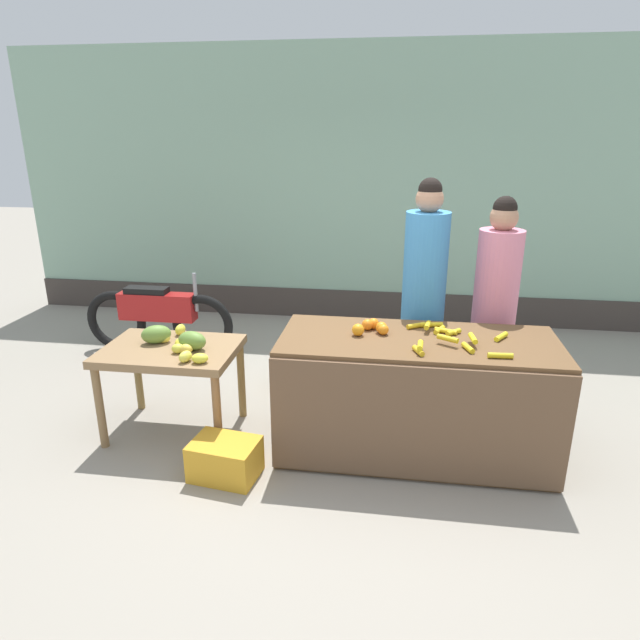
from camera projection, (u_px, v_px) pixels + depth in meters
ground_plane at (340, 443)px, 4.14m from camera, size 24.00×24.00×0.00m
market_wall_back at (370, 191)px, 6.46m from camera, size 8.61×0.23×3.17m
fruit_stall_counter at (415, 396)px, 3.91m from camera, size 1.91×0.83×0.87m
side_table_wooden at (171, 359)px, 4.12m from camera, size 0.99×0.70×0.70m
banana_bunch_pile at (450, 337)px, 3.75m from camera, size 0.70×0.62×0.07m
orange_pile at (372, 327)px, 3.89m from camera, size 0.26×0.24×0.09m
mango_papaya_pile at (175, 340)px, 4.07m from camera, size 0.65×0.63×0.14m
vendor_woman_blue_shirt at (423, 299)px, 4.35m from camera, size 0.34×0.34×1.90m
vendor_woman_pink_shirt at (494, 309)px, 4.33m from camera, size 0.34×0.34×1.77m
parked_motorcycle at (158, 316)px, 5.72m from camera, size 1.60×0.18×0.88m
produce_crate at (225, 459)px, 3.70m from camera, size 0.48×0.38×0.26m
produce_sack at (292, 361)px, 4.95m from camera, size 0.44×0.46×0.52m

